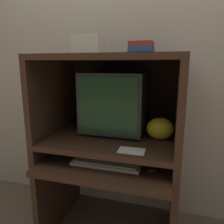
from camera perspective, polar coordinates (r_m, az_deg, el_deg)
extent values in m
cube|color=#B2A893|center=(1.85, 3.53, 13.48)|extent=(6.00, 0.06, 2.60)
cube|color=#382316|center=(1.91, -13.52, -17.76)|extent=(0.04, 0.66, 0.64)
cube|color=#382316|center=(1.71, 15.71, -21.86)|extent=(0.04, 0.66, 0.64)
cube|color=#382316|center=(1.44, -2.17, -14.35)|extent=(0.85, 0.42, 0.04)
cube|color=#382316|center=(1.75, -14.16, -6.77)|extent=(0.04, 0.66, 0.13)
cube|color=#382316|center=(1.52, 16.58, -9.80)|extent=(0.04, 0.66, 0.13)
cube|color=#382316|center=(1.56, 0.08, -6.83)|extent=(0.85, 0.66, 0.04)
cube|color=#382316|center=(1.67, -14.80, 4.46)|extent=(0.04, 0.66, 0.56)
cube|color=#382316|center=(1.43, 17.44, 3.03)|extent=(0.04, 0.66, 0.56)
cube|color=#382316|center=(1.47, 0.09, 13.99)|extent=(0.85, 0.66, 0.04)
cube|color=black|center=(1.79, 2.91, 5.42)|extent=(0.85, 0.01, 0.56)
cylinder|color=#333338|center=(1.65, 0.84, -4.71)|extent=(0.21, 0.21, 0.02)
cube|color=#333338|center=(1.60, 0.87, 2.81)|extent=(0.44, 0.38, 0.42)
cube|color=#1E4223|center=(1.42, -1.19, 1.54)|extent=(0.40, 0.01, 0.38)
cube|color=beige|center=(1.43, -1.61, -13.31)|extent=(0.44, 0.14, 0.02)
cube|color=silver|center=(1.42, -1.62, -12.84)|extent=(0.41, 0.11, 0.01)
ellipsoid|color=black|center=(1.36, 10.51, -14.70)|extent=(0.07, 0.05, 0.03)
ellipsoid|color=gold|center=(1.50, 12.41, -4.25)|extent=(0.18, 0.14, 0.15)
cube|color=#236638|center=(1.53, 7.62, 14.89)|extent=(0.17, 0.12, 0.02)
cube|color=navy|center=(1.52, 7.67, 15.95)|extent=(0.16, 0.12, 0.04)
cube|color=maroon|center=(1.53, 7.66, 17.20)|extent=(0.16, 0.13, 0.03)
cube|color=white|center=(1.30, 5.12, -10.05)|extent=(0.16, 0.10, 0.00)
cube|color=beige|center=(1.55, -6.14, 16.95)|extent=(0.19, 0.16, 0.13)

